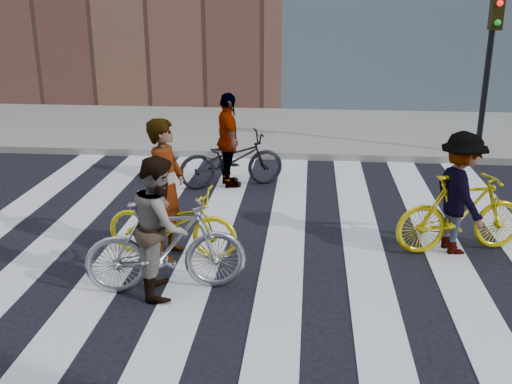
# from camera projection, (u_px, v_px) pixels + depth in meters

# --- Properties ---
(ground) EXTENTS (100.00, 100.00, 0.00)m
(ground) POSITION_uv_depth(u_px,v_px,m) (242.00, 260.00, 7.99)
(ground) COLOR black
(ground) RESTS_ON ground
(sidewalk_far) EXTENTS (100.00, 5.00, 0.15)m
(sidewalk_far) POSITION_uv_depth(u_px,v_px,m) (276.00, 130.00, 15.04)
(sidewalk_far) COLOR gray
(sidewalk_far) RESTS_ON ground
(zebra_crosswalk) EXTENTS (8.25, 10.00, 0.01)m
(zebra_crosswalk) POSITION_uv_depth(u_px,v_px,m) (242.00, 259.00, 7.99)
(zebra_crosswalk) COLOR silver
(zebra_crosswalk) RESTS_ON ground
(traffic_signal) EXTENTS (0.22, 0.42, 3.33)m
(traffic_signal) POSITION_uv_depth(u_px,v_px,m) (491.00, 50.00, 11.90)
(traffic_signal) COLOR black
(traffic_signal) RESTS_ON ground
(bike_yellow_left) EXTENTS (1.85, 0.82, 0.94)m
(bike_yellow_left) POSITION_uv_depth(u_px,v_px,m) (172.00, 222.00, 8.00)
(bike_yellow_left) COLOR yellow
(bike_yellow_left) RESTS_ON ground
(bike_silver_mid) EXTENTS (1.96, 0.94, 1.13)m
(bike_silver_mid) POSITION_uv_depth(u_px,v_px,m) (166.00, 247.00, 7.00)
(bike_silver_mid) COLOR #9A9BA4
(bike_silver_mid) RESTS_ON ground
(bike_yellow_right) EXTENTS (1.91, 0.95, 1.10)m
(bike_yellow_right) POSITION_uv_depth(u_px,v_px,m) (461.00, 214.00, 8.08)
(bike_yellow_right) COLOR #D2BC0B
(bike_yellow_right) RESTS_ON ground
(bike_dark_rear) EXTENTS (2.02, 1.29, 1.00)m
(bike_dark_rear) POSITION_uv_depth(u_px,v_px,m) (231.00, 160.00, 10.82)
(bike_dark_rear) COLOR black
(bike_dark_rear) RESTS_ON ground
(rider_left) EXTENTS (0.52, 0.73, 1.88)m
(rider_left) POSITION_uv_depth(u_px,v_px,m) (167.00, 189.00, 7.85)
(rider_left) COLOR slate
(rider_left) RESTS_ON ground
(rider_mid) EXTENTS (0.79, 0.93, 1.66)m
(rider_mid) POSITION_uv_depth(u_px,v_px,m) (160.00, 226.00, 6.92)
(rider_mid) COLOR slate
(rider_mid) RESTS_ON ground
(rider_right) EXTENTS (0.87, 1.20, 1.68)m
(rider_right) POSITION_uv_depth(u_px,v_px,m) (460.00, 193.00, 8.00)
(rider_right) COLOR slate
(rider_right) RESTS_ON ground
(rider_rear) EXTENTS (0.74, 1.09, 1.72)m
(rider_rear) POSITION_uv_depth(u_px,v_px,m) (228.00, 141.00, 10.71)
(rider_rear) COLOR slate
(rider_rear) RESTS_ON ground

